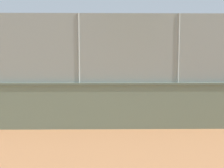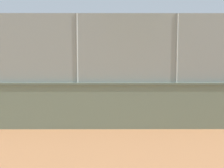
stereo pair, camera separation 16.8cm
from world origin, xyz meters
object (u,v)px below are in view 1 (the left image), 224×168
(spare_ball_by_wall, at_px, (10,116))
(courtside_bench, at_px, (166,104))
(player_baseline_waiting, at_px, (129,78))
(player_at_service_line, at_px, (103,78))
(player_near_wall_returning, at_px, (128,87))
(sports_ball, at_px, (111,73))

(spare_ball_by_wall, relative_size, courtside_bench, 0.12)
(player_baseline_waiting, bearing_deg, player_at_service_line, -13.07)
(player_baseline_waiting, relative_size, player_near_wall_returning, 0.95)
(player_near_wall_returning, distance_m, spare_ball_by_wall, 5.49)
(player_at_service_line, height_order, sports_ball, player_at_service_line)
(player_baseline_waiting, height_order, player_at_service_line, player_baseline_waiting)
(player_baseline_waiting, distance_m, courtside_bench, 8.86)
(player_near_wall_returning, height_order, spare_ball_by_wall, player_near_wall_returning)
(player_near_wall_returning, bearing_deg, player_at_service_line, -79.62)
(sports_ball, bearing_deg, spare_ball_by_wall, 61.97)
(player_at_service_line, xyz_separation_m, courtside_bench, (-2.81, 9.26, -0.45))
(sports_ball, height_order, courtside_bench, sports_ball)
(player_baseline_waiting, distance_m, player_at_service_line, 2.01)
(player_near_wall_returning, bearing_deg, courtside_bench, 127.77)
(courtside_bench, bearing_deg, player_near_wall_returning, -52.23)
(spare_ball_by_wall, bearing_deg, courtside_bench, -174.54)
(player_baseline_waiting, distance_m, sports_ball, 2.28)
(player_near_wall_returning, relative_size, player_at_service_line, 1.09)
(spare_ball_by_wall, bearing_deg, player_baseline_waiting, -119.96)
(player_near_wall_returning, height_order, player_at_service_line, player_near_wall_returning)
(player_baseline_waiting, distance_m, player_near_wall_returning, 6.95)
(player_at_service_line, bearing_deg, player_baseline_waiting, 166.93)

